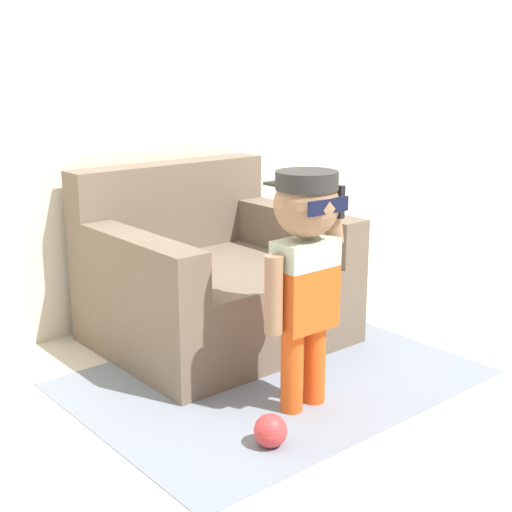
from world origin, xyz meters
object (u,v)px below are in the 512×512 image
(person_child, at_px, (305,254))
(side_table, at_px, (332,251))
(armchair, at_px, (211,282))
(toy_ball, at_px, (271,431))

(person_child, distance_m, side_table, 1.34)
(armchair, xyz_separation_m, side_table, (0.83, -0.04, 0.03))
(side_table, bearing_deg, toy_ball, -143.57)
(person_child, relative_size, side_table, 1.79)
(person_child, relative_size, toy_ball, 7.77)
(side_table, bearing_deg, person_child, -140.96)
(armchair, distance_m, toy_ball, 1.14)
(armchair, height_order, side_table, armchair)
(person_child, bearing_deg, side_table, 39.04)
(side_table, bearing_deg, armchair, 177.30)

